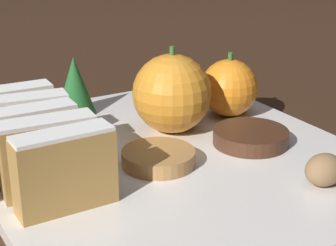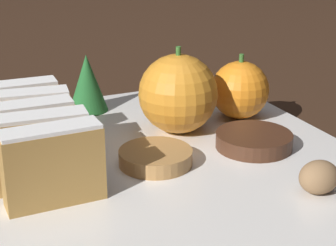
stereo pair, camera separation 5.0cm
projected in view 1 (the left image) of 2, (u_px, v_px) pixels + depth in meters
ground_plane at (168, 165)px, 0.52m from camera, size 6.00×6.00×0.00m
serving_platter at (168, 159)px, 0.52m from camera, size 0.33×0.37×0.01m
stollen_slice_front at (65, 170)px, 0.41m from camera, size 0.08×0.03×0.06m
stollen_slice_second at (49, 156)px, 0.44m from camera, size 0.08×0.03×0.06m
stollen_slice_third at (32, 143)px, 0.46m from camera, size 0.08×0.03×0.06m
stollen_slice_fourth at (26, 130)px, 0.49m from camera, size 0.08×0.03×0.06m
stollen_slice_fifth at (13, 120)px, 0.51m from camera, size 0.08×0.03×0.06m
orange_near at (172, 94)px, 0.55m from camera, size 0.08×0.08×0.09m
orange_far at (229, 88)px, 0.60m from camera, size 0.06×0.06×0.07m
walnut at (324, 170)px, 0.45m from camera, size 0.03×0.03×0.03m
chocolate_cookie at (251, 137)px, 0.53m from camera, size 0.07×0.07×0.01m
gingerbread_cookie at (158, 158)px, 0.49m from camera, size 0.06×0.06×0.01m
evergreen_sprig at (75, 86)px, 0.61m from camera, size 0.04×0.04×0.06m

